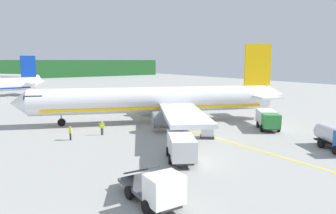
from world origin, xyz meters
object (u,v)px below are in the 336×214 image
Objects in this scene: airliner_foreground at (159,100)px; service_truck_fuel at (181,146)px; service_truck_baggage at (157,189)px; airliner_far_taxiway at (5,79)px; crew_marshaller at (70,132)px; cargo_container_near at (207,130)px; service_truck_catering at (268,119)px; crew_loader_left at (102,127)px.

airliner_foreground is 6.70× the size of service_truck_fuel.
airliner_far_taxiway is at bearing 86.94° from service_truck_baggage.
crew_marshaller is at bearing 114.29° from service_truck_fuel.
cargo_container_near is at bearing -31.34° from crew_marshaller.
cargo_container_near is (7.86, 5.05, -0.49)m from service_truck_fuel.
service_truck_fuel is 2.56× the size of cargo_container_near.
service_truck_baggage is at bearing -157.36° from service_truck_catering.
crew_loader_left is (-0.94, -88.36, -1.79)m from airliner_far_taxiway.
service_truck_fuel is 3.31× the size of crew_loader_left.
service_truck_fuel is at bearing -167.76° from service_truck_catering.
crew_loader_left is (-10.46, -2.73, -2.33)m from airliner_foreground.
cargo_container_near is at bearing 173.36° from service_truck_catering.
service_truck_catering is (17.89, 3.88, 0.00)m from service_truck_fuel.
airliner_foreground is at bearing 14.62° from crew_loader_left.
service_truck_catering reaches higher than crew_loader_left.
service_truck_baggage reaches higher than cargo_container_near.
service_truck_baggage is 2.70× the size of cargo_container_near.
crew_loader_left is (-2.04, 13.77, -0.38)m from service_truck_fuel.
airliner_foreground is 22.17× the size of crew_loader_left.
crew_marshaller is (-13.98, 8.51, 0.05)m from cargo_container_near.
service_truck_fuel is 0.95× the size of service_truck_baggage.
service_truck_baggage is at bearing -93.06° from airliner_far_taxiway.
airliner_far_taxiway is at bearing 86.76° from crew_marshaller.
cargo_container_near is at bearing -41.37° from crew_loader_left.
cargo_container_near is at bearing 37.96° from service_truck_baggage.
airliner_foreground is 18.62m from service_truck_fuel.
crew_marshaller is (-14.54, -2.93, -2.39)m from airliner_foreground.
service_truck_catering is (9.48, -12.61, -1.96)m from airliner_foreground.
service_truck_catering reaches higher than crew_marshaller.
service_truck_catering is at bearing -79.06° from airliner_far_taxiway.
service_truck_baggage is 18.72m from cargo_container_near.
service_truck_fuel is at bearing -89.38° from airliner_far_taxiway.
airliner_far_taxiway reaches higher than crew_marshaller.
service_truck_catering is at bearing -21.95° from crew_marshaller.
airliner_foreground is 6.36× the size of service_truck_baggage.
crew_marshaller is (-6.12, 13.56, -0.43)m from service_truck_fuel.
service_truck_catering is 2.43× the size of cargo_container_near.
airliner_foreground is 15.02m from crew_marshaller.
crew_loader_left is at bearing 98.43° from service_truck_fuel.
service_truck_catering is (24.80, 10.34, 0.25)m from service_truck_baggage.
crew_marshaller is (0.78, 20.03, -0.19)m from service_truck_baggage.
service_truck_baggage is 3.49× the size of crew_loader_left.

